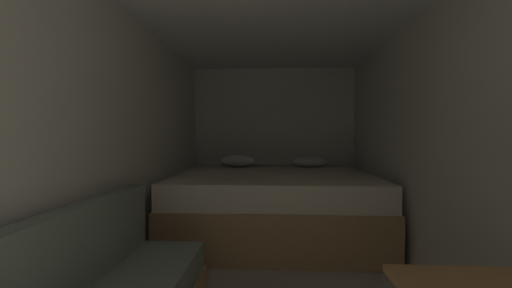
{
  "coord_description": "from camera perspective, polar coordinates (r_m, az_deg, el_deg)",
  "views": [
    {
      "loc": [
        -0.01,
        -0.35,
        1.16
      ],
      "look_at": [
        -0.18,
        2.65,
        1.08
      ],
      "focal_mm": 21.42,
      "sensor_mm": 36.0,
      "label": 1
    }
  ],
  "objects": [
    {
      "name": "wall_back",
      "position": [
        4.5,
        3.29,
        0.44
      ],
      "size": [
        2.43,
        0.05,
        2.15
      ],
      "primitive_type": "cube",
      "color": "silver",
      "rests_on": "ground"
    },
    {
      "name": "wall_left",
      "position": [
        2.41,
        -26.11,
        -0.68
      ],
      "size": [
        0.05,
        4.75,
        2.15
      ],
      "primitive_type": "cube",
      "color": "silver",
      "rests_on": "ground"
    },
    {
      "name": "wall_right",
      "position": [
        2.42,
        32.89,
        -0.76
      ],
      "size": [
        0.05,
        4.75,
        2.15
      ],
      "primitive_type": "cube",
      "color": "silver",
      "rests_on": "ground"
    },
    {
      "name": "bed",
      "position": [
        3.62,
        3.31,
        -11.09
      ],
      "size": [
        2.21,
        1.82,
        0.89
      ],
      "color": "tan",
      "rests_on": "ground"
    }
  ]
}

